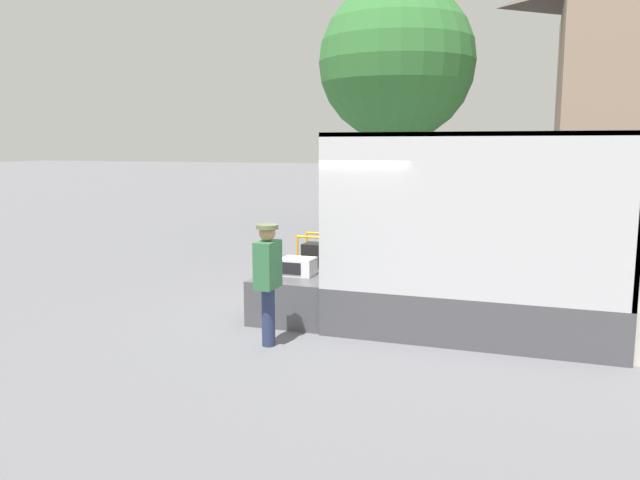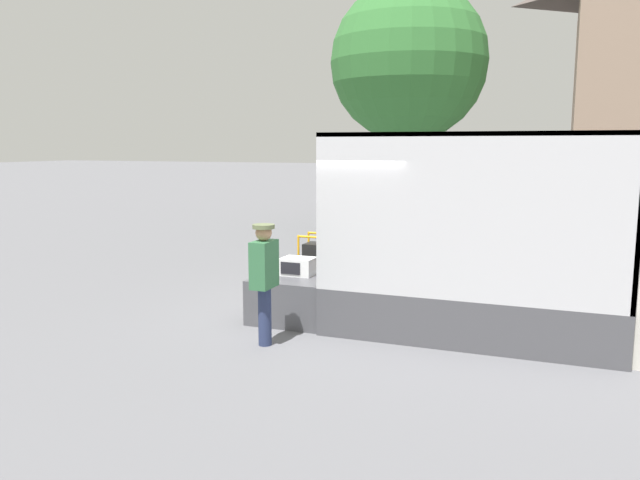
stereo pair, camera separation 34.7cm
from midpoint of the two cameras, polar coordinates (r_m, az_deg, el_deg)
name	(u,v)px [view 1 (the left image)]	position (r m, az deg, el deg)	size (l,w,h in m)	color
ground_plane	(342,315)	(10.07, 1.03, -6.91)	(160.00, 160.00, 0.00)	slate
box_truck	(605,275)	(9.43, 23.69, -2.95)	(6.36, 2.26, 2.88)	silver
tailgate_deck	(307,292)	(10.18, -2.21, -4.74)	(1.21, 2.15, 0.69)	#4C4C51
microwave	(298,266)	(9.76, -3.01, -2.44)	(0.51, 0.40, 0.27)	white
portable_generator	(321,255)	(10.37, -0.88, -1.37)	(0.67, 0.48, 0.55)	black
worker_person	(268,272)	(8.39, -5.98, -2.98)	(0.30, 0.44, 1.66)	navy
street_tree	(397,63)	(19.51, 6.51, 15.80)	(4.68, 4.68, 7.50)	brown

